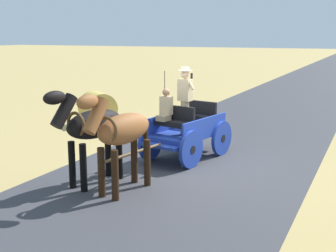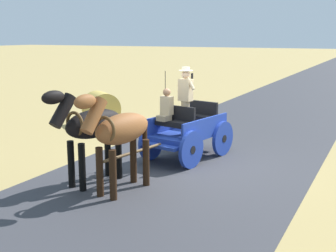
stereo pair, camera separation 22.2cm
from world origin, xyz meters
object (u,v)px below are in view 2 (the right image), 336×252
(horse_drawn_carriage, at_px, (186,129))
(horse_near_side, at_px, (119,132))
(hay_bale, at_px, (101,108))
(horse_off_side, at_px, (91,126))

(horse_drawn_carriage, distance_m, horse_near_side, 3.10)
(horse_near_side, distance_m, hay_bale, 7.59)
(hay_bale, bearing_deg, horse_near_side, 127.95)
(horse_near_side, xyz_separation_m, hay_bale, (4.65, -5.96, -0.72))
(horse_near_side, bearing_deg, hay_bale, -52.05)
(horse_off_side, height_order, hay_bale, horse_off_side)
(horse_drawn_carriage, distance_m, horse_off_side, 3.10)
(horse_near_side, relative_size, horse_off_side, 1.00)
(horse_drawn_carriage, xyz_separation_m, horse_off_side, (1.01, 2.89, 0.51))
(horse_near_side, bearing_deg, horse_off_side, -10.97)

